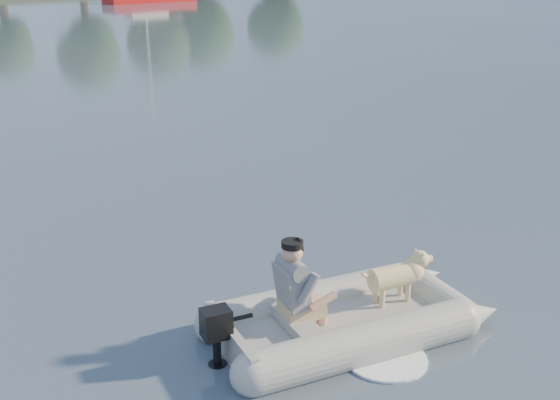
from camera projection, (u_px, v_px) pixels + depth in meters
water at (372, 336)px, 7.59m from camera, size 160.00×160.00×0.00m
dinghy at (349, 288)px, 7.50m from camera, size 4.73×3.66×1.27m
man at (294, 283)px, 7.23m from camera, size 0.74×0.67×0.98m
dog at (392, 281)px, 7.80m from camera, size 0.89×0.44×0.57m
outboard_motor at (217, 340)px, 6.98m from camera, size 0.41×0.32×0.72m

